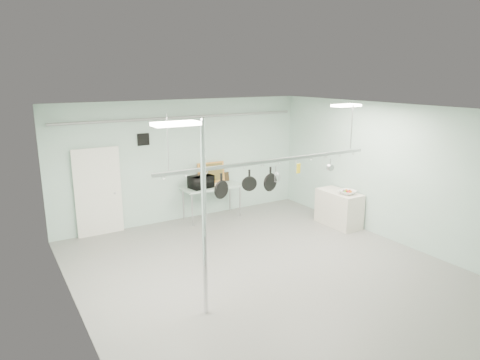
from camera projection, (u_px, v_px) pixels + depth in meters
floor at (270, 274)px, 8.42m from camera, size 8.00×8.00×0.00m
ceiling at (273, 111)px, 7.65m from camera, size 7.00×8.00×0.02m
back_wall at (184, 160)px, 11.35m from camera, size 7.00×0.02×3.20m
right_wall at (396, 174)px, 9.79m from camera, size 0.02×8.00×3.20m
door at (98, 193)px, 10.29m from camera, size 1.10×0.10×2.20m
wall_vent at (143, 139)px, 10.63m from camera, size 0.30×0.04×0.30m
conduit_pipe at (185, 117)px, 11.00m from camera, size 6.60×0.07×0.07m
chrome_pole at (204, 221)px, 6.68m from camera, size 0.08×0.08×3.20m
prep_table at (212, 189)px, 11.51m from camera, size 1.60×0.70×0.91m
side_cabinet at (339, 208)px, 11.05m from camera, size 0.60×1.20×0.90m
pot_rack at (271, 159)px, 8.23m from camera, size 4.80×0.06×1.00m
light_panel_left at (176, 124)px, 5.89m from camera, size 0.65×0.30×0.05m
light_panel_right at (346, 105)px, 9.36m from camera, size 0.65×0.30×0.05m
microwave at (201, 182)px, 11.26m from camera, size 0.67×0.51×0.34m
coffee_canister at (208, 183)px, 11.40m from camera, size 0.20×0.20×0.20m
painting_large at (211, 173)px, 11.75m from camera, size 0.78×0.16×0.58m
painting_small at (224, 177)px, 11.99m from camera, size 0.30×0.09×0.25m
fruit_bowl at (347, 192)px, 10.71m from camera, size 0.47×0.47×0.10m
skillet_left at (221, 186)px, 7.77m from camera, size 0.35×0.16×0.47m
skillet_mid at (249, 180)px, 8.07m from camera, size 0.29×0.17×0.41m
skillet_right at (270, 179)px, 8.32m from camera, size 0.36×0.14×0.49m
whisk at (276, 175)px, 8.37m from camera, size 0.25×0.25×0.35m
grater at (298, 168)px, 8.63m from camera, size 0.09×0.03×0.22m
saucepan at (330, 165)px, 9.07m from camera, size 0.14×0.08×0.25m
fruit_cluster at (347, 191)px, 10.70m from camera, size 0.24×0.24×0.09m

